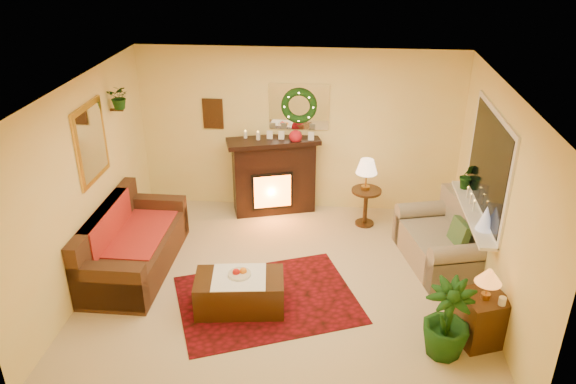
# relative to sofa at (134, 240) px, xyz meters

# --- Properties ---
(floor) EXTENTS (5.00, 5.00, 0.00)m
(floor) POSITION_rel_sofa_xyz_m (2.04, -0.18, -0.43)
(floor) COLOR beige
(floor) RESTS_ON ground
(ceiling) EXTENTS (5.00, 5.00, 0.00)m
(ceiling) POSITION_rel_sofa_xyz_m (2.04, -0.18, 2.17)
(ceiling) COLOR white
(ceiling) RESTS_ON ground
(wall_back) EXTENTS (5.00, 5.00, 0.00)m
(wall_back) POSITION_rel_sofa_xyz_m (2.04, 2.07, 0.87)
(wall_back) COLOR #EFD88C
(wall_back) RESTS_ON ground
(wall_front) EXTENTS (5.00, 5.00, 0.00)m
(wall_front) POSITION_rel_sofa_xyz_m (2.04, -2.43, 0.87)
(wall_front) COLOR #EFD88C
(wall_front) RESTS_ON ground
(wall_left) EXTENTS (4.50, 4.50, 0.00)m
(wall_left) POSITION_rel_sofa_xyz_m (-0.46, -0.18, 0.87)
(wall_left) COLOR #EFD88C
(wall_left) RESTS_ON ground
(wall_right) EXTENTS (4.50, 4.50, 0.00)m
(wall_right) POSITION_rel_sofa_xyz_m (4.54, -0.18, 0.87)
(wall_right) COLOR #EFD88C
(wall_right) RESTS_ON ground
(area_rug) EXTENTS (2.58, 2.28, 0.01)m
(area_rug) POSITION_rel_sofa_xyz_m (1.85, -0.56, -0.42)
(area_rug) COLOR maroon
(area_rug) RESTS_ON floor
(sofa) EXTENTS (0.91, 2.04, 0.88)m
(sofa) POSITION_rel_sofa_xyz_m (0.00, 0.00, 0.00)
(sofa) COLOR brown
(sofa) RESTS_ON floor
(red_throw) EXTENTS (0.82, 1.33, 0.02)m
(red_throw) POSITION_rel_sofa_xyz_m (-0.04, 0.15, 0.02)
(red_throw) COLOR red
(red_throw) RESTS_ON sofa
(fireplace) EXTENTS (1.33, 0.75, 1.16)m
(fireplace) POSITION_rel_sofa_xyz_m (1.66, 1.86, 0.12)
(fireplace) COLOR black
(fireplace) RESTS_ON floor
(poinsettia) EXTENTS (0.20, 0.20, 0.20)m
(poinsettia) POSITION_rel_sofa_xyz_m (2.00, 1.82, 0.87)
(poinsettia) COLOR red
(poinsettia) RESTS_ON fireplace
(mantel_candle_a) EXTENTS (0.06, 0.06, 0.17)m
(mantel_candle_a) POSITION_rel_sofa_xyz_m (1.22, 1.86, 0.83)
(mantel_candle_a) COLOR #FFF7CC
(mantel_candle_a) RESTS_ON fireplace
(mantel_candle_b) EXTENTS (0.07, 0.07, 0.20)m
(mantel_candle_b) POSITION_rel_sofa_xyz_m (1.43, 1.80, 0.83)
(mantel_candle_b) COLOR beige
(mantel_candle_b) RESTS_ON fireplace
(mantel_mirror) EXTENTS (0.92, 0.02, 0.72)m
(mantel_mirror) POSITION_rel_sofa_xyz_m (2.04, 2.05, 1.27)
(mantel_mirror) COLOR white
(mantel_mirror) RESTS_ON wall_back
(wreath) EXTENTS (0.55, 0.11, 0.55)m
(wreath) POSITION_rel_sofa_xyz_m (2.04, 2.01, 1.29)
(wreath) COLOR #194719
(wreath) RESTS_ON wall_back
(wall_art) EXTENTS (0.32, 0.03, 0.48)m
(wall_art) POSITION_rel_sofa_xyz_m (0.69, 2.05, 1.12)
(wall_art) COLOR #381E11
(wall_art) RESTS_ON wall_back
(gold_mirror) EXTENTS (0.03, 0.84, 1.00)m
(gold_mirror) POSITION_rel_sofa_xyz_m (-0.44, 0.12, 1.32)
(gold_mirror) COLOR gold
(gold_mirror) RESTS_ON wall_left
(hanging_plant) EXTENTS (0.33, 0.28, 0.36)m
(hanging_plant) POSITION_rel_sofa_xyz_m (-0.30, 0.87, 1.54)
(hanging_plant) COLOR #194719
(hanging_plant) RESTS_ON wall_left
(loveseat) EXTENTS (1.19, 1.63, 0.85)m
(loveseat) POSITION_rel_sofa_xyz_m (4.10, 0.51, -0.01)
(loveseat) COLOR tan
(loveseat) RESTS_ON floor
(window_frame) EXTENTS (0.03, 1.86, 1.36)m
(window_frame) POSITION_rel_sofa_xyz_m (4.53, 0.37, 1.12)
(window_frame) COLOR white
(window_frame) RESTS_ON wall_right
(window_glass) EXTENTS (0.02, 1.70, 1.22)m
(window_glass) POSITION_rel_sofa_xyz_m (4.51, 0.37, 1.12)
(window_glass) COLOR black
(window_glass) RESTS_ON wall_right
(window_sill) EXTENTS (0.22, 1.86, 0.04)m
(window_sill) POSITION_rel_sofa_xyz_m (4.42, 0.37, 0.44)
(window_sill) COLOR white
(window_sill) RESTS_ON wall_right
(mini_tree) EXTENTS (0.22, 0.22, 0.33)m
(mini_tree) POSITION_rel_sofa_xyz_m (4.45, -0.11, 0.61)
(mini_tree) COLOR silver
(mini_tree) RESTS_ON window_sill
(sill_plant) EXTENTS (0.27, 0.22, 0.50)m
(sill_plant) POSITION_rel_sofa_xyz_m (4.46, 1.05, 0.65)
(sill_plant) COLOR #174218
(sill_plant) RESTS_ON window_sill
(side_table_round) EXTENTS (0.58, 0.58, 0.59)m
(side_table_round) POSITION_rel_sofa_xyz_m (3.11, 1.51, -0.10)
(side_table_round) COLOR #3C2010
(side_table_round) RESTS_ON floor
(lamp_cream) EXTENTS (0.32, 0.32, 0.50)m
(lamp_cream) POSITION_rel_sofa_xyz_m (3.10, 1.54, 0.45)
(lamp_cream) COLOR beige
(lamp_cream) RESTS_ON side_table_round
(end_table_square) EXTENTS (0.62, 0.62, 0.59)m
(end_table_square) POSITION_rel_sofa_xyz_m (4.30, -1.08, -0.16)
(end_table_square) COLOR #492C1D
(end_table_square) RESTS_ON floor
(lamp_tiffany) EXTENTS (0.29, 0.29, 0.42)m
(lamp_tiffany) POSITION_rel_sofa_xyz_m (4.29, -1.10, 0.31)
(lamp_tiffany) COLOR orange
(lamp_tiffany) RESTS_ON end_table_square
(coffee_table) EXTENTS (1.12, 0.70, 0.44)m
(coffee_table) POSITION_rel_sofa_xyz_m (1.54, -0.75, -0.22)
(coffee_table) COLOR black
(coffee_table) RESTS_ON floor
(fruit_bowl) EXTENTS (0.27, 0.27, 0.06)m
(fruit_bowl) POSITION_rel_sofa_xyz_m (1.54, -0.72, 0.02)
(fruit_bowl) COLOR silver
(fruit_bowl) RESTS_ON coffee_table
(floor_palm) EXTENTS (2.03, 2.03, 2.73)m
(floor_palm) POSITION_rel_sofa_xyz_m (3.87, -1.34, 0.02)
(floor_palm) COLOR #153612
(floor_palm) RESTS_ON floor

